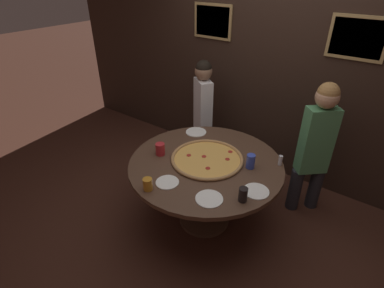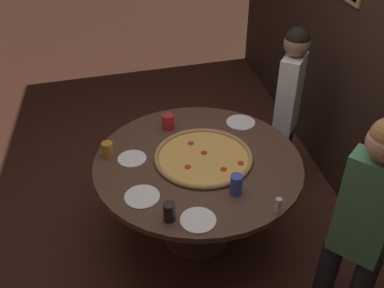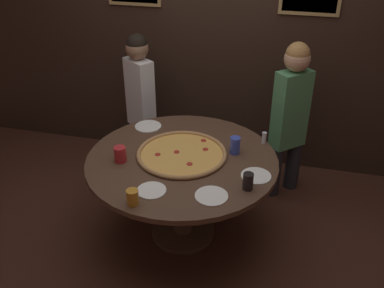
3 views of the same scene
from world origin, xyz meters
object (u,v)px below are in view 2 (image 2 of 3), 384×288
Objects in this scene: dining_table at (198,176)px; giant_pizza at (203,157)px; white_plate_near_front at (241,122)px; diner_centre_back at (365,213)px; drink_cup_beside_pizza at (168,122)px; condiment_shaker at (278,205)px; white_plate_beside_cup at (142,197)px; drink_cup_by_shaker at (108,149)px; white_plate_far_back at (132,159)px; drink_cup_centre_back at (169,212)px; drink_cup_near_right at (236,184)px; white_plate_right_side at (198,220)px; diner_side_left at (289,97)px.

giant_pizza is (-0.01, 0.04, 0.16)m from dining_table.
diner_centre_back is at bearing 19.03° from white_plate_near_front.
drink_cup_beside_pizza reaches higher than condiment_shaker.
white_plate_beside_cup is 0.83m from condiment_shaker.
giant_pizza is 7.10× the size of condiment_shaker.
diner_centre_back reaches higher than white_plate_beside_cup.
drink_cup_by_shaker is 0.53× the size of white_plate_far_back.
diner_centre_back is at bearing 78.40° from drink_cup_centre_back.
condiment_shaker is at bearing 86.07° from drink_cup_centre_back.
drink_cup_centre_back is at bearing -70.18° from drink_cup_near_right.
dining_table is 0.60m from white_plate_right_side.
dining_table is 12.21× the size of drink_cup_beside_pizza.
white_plate_beside_cup is at bearing -52.86° from dining_table.
diner_centre_back is (0.85, 1.27, 0.08)m from white_plate_far_back.
giant_pizza is 0.60m from white_plate_right_side.
white_plate_beside_cup is at bearing -146.94° from drink_cup_centre_back.
dining_table is 14.93× the size of condiment_shaker.
white_plate_beside_cup is 0.16× the size of diner_side_left.
drink_cup_by_shaker is at bearing -102.80° from giant_pizza.
drink_cup_near_right is (0.53, 0.78, 0.01)m from drink_cup_by_shaker.
white_plate_near_front is (-0.79, 0.25, -0.06)m from drink_cup_near_right.
drink_cup_near_right reaches higher than drink_cup_beside_pizza.
dining_table is 13.65× the size of drink_cup_by_shaker.
white_plate_beside_cup is (-0.22, -0.14, -0.06)m from drink_cup_centre_back.
diner_side_left is (-0.50, 1.51, -0.00)m from drink_cup_by_shaker.
drink_cup_beside_pizza is at bearing -155.58° from giant_pizza.
drink_cup_near_right reaches higher than white_plate_right_side.
white_plate_right_side is (1.00, 0.04, -0.06)m from drink_cup_beside_pizza.
condiment_shaker is (0.67, 0.82, 0.05)m from white_plate_far_back.
white_plate_right_side is 1.59m from diner_side_left.
condiment_shaker reaches higher than white_plate_beside_cup.
drink_cup_centre_back is (0.16, -0.44, -0.01)m from drink_cup_near_right.
drink_cup_near_right is 1.39× the size of condiment_shaker.
diner_centre_back is at bearing 39.31° from drink_cup_beside_pizza.
white_plate_far_back is (0.34, -0.30, -0.06)m from drink_cup_beside_pizza.
white_plate_far_back is 0.74m from white_plate_right_side.
drink_cup_centre_back is at bearing 35.81° from diner_centre_back.
white_plate_near_front is (-0.32, 0.87, 0.00)m from white_plate_far_back.
drink_cup_near_right is (0.81, 0.32, 0.01)m from drink_cup_beside_pizza.
drink_cup_beside_pizza is at bearing -152.56° from condiment_shaker.
dining_table is at bearing 169.35° from white_plate_right_side.
condiment_shaker reaches higher than white_plate_far_back.
condiment_shaker is (0.74, 0.98, -0.00)m from drink_cup_by_shaker.
white_plate_beside_cup is 2.28× the size of condiment_shaker.
drink_cup_centre_back is at bearing -93.93° from condiment_shaker.
condiment_shaker is at bearing 32.93° from dining_table.
white_plate_right_side is at bearing 176.73° from diner_side_left.
drink_cup_near_right is 0.68× the size of white_plate_far_back.
white_plate_far_back is at bearing 13.80° from diner_centre_back.
giant_pizza is at bearing 125.68° from white_plate_beside_cup.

